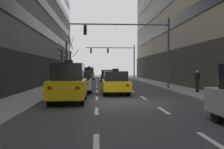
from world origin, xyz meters
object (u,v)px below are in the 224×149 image
(traffic_signal_0, at_px, (139,40))
(street_tree_1, at_px, (62,65))
(car_driving_3, at_px, (86,75))
(pedestrian_1, at_px, (221,83))
(street_tree_0, at_px, (71,64))
(car_driving_0, at_px, (79,82))
(taxi_driving_5, at_px, (89,74))
(traffic_signal_1, at_px, (117,55))
(car_driving_1, at_px, (107,76))
(pedestrian_0, at_px, (197,79))
(taxi_driving_2, at_px, (115,83))
(street_tree_2, at_px, (67,59))
(taxi_driving_4, at_px, (69,83))

(traffic_signal_0, height_order, street_tree_1, traffic_signal_0)
(car_driving_3, relative_size, pedestrian_1, 2.69)
(street_tree_0, bearing_deg, car_driving_0, -82.14)
(traffic_signal_0, xyz_separation_m, street_tree_1, (-7.79, 7.23, -2.08))
(taxi_driving_5, distance_m, traffic_signal_1, 5.83)
(taxi_driving_5, bearing_deg, street_tree_0, -120.44)
(car_driving_1, height_order, pedestrian_0, pedestrian_0)
(car_driving_3, bearing_deg, car_driving_1, 51.61)
(car_driving_3, distance_m, pedestrian_0, 18.67)
(car_driving_1, distance_m, car_driving_3, 4.94)
(street_tree_0, relative_size, street_tree_1, 1.05)
(taxi_driving_5, bearing_deg, pedestrian_0, -71.13)
(taxi_driving_2, relative_size, traffic_signal_0, 0.51)
(taxi_driving_2, bearing_deg, car_driving_3, 100.38)
(car_driving_1, relative_size, traffic_signal_1, 0.55)
(car_driving_0, relative_size, traffic_signal_0, 0.51)
(pedestrian_0, bearing_deg, taxi_driving_2, 176.11)
(car_driving_0, relative_size, street_tree_2, 0.75)
(traffic_signal_0, xyz_separation_m, pedestrian_1, (3.64, -7.84, -3.41))
(pedestrian_0, relative_size, pedestrian_1, 1.06)
(taxi_driving_5, xyz_separation_m, street_tree_0, (-2.67, -4.55, 1.53))
(pedestrian_0, bearing_deg, car_driving_3, 118.75)
(street_tree_0, bearing_deg, taxi_driving_5, 59.56)
(taxi_driving_2, height_order, traffic_signal_1, traffic_signal_1)
(street_tree_0, bearing_deg, street_tree_1, -90.02)
(street_tree_2, height_order, pedestrian_1, street_tree_2)
(taxi_driving_5, height_order, traffic_signal_0, traffic_signal_0)
(pedestrian_0, xyz_separation_m, pedestrian_1, (-0.06, -3.70, -0.06))
(street_tree_2, bearing_deg, traffic_signal_0, -56.62)
(car_driving_3, xyz_separation_m, street_tree_2, (-2.48, -0.45, 2.17))
(traffic_signal_1, relative_size, street_tree_1, 1.86)
(car_driving_1, relative_size, car_driving_3, 1.10)
(street_tree_1, height_order, pedestrian_0, street_tree_1)
(taxi_driving_4, distance_m, taxi_driving_5, 29.75)
(pedestrian_1, bearing_deg, street_tree_1, 127.18)
(car_driving_1, height_order, car_driving_3, car_driving_3)
(car_driving_1, xyz_separation_m, traffic_signal_0, (2.21, -16.10, 3.60))
(car_driving_1, distance_m, street_tree_0, 5.93)
(car_driving_0, relative_size, car_driving_1, 0.99)
(street_tree_2, bearing_deg, pedestrian_1, -59.84)
(taxi_driving_2, distance_m, pedestrian_1, 7.27)
(car_driving_0, height_order, car_driving_1, car_driving_1)
(car_driving_1, distance_m, traffic_signal_0, 16.64)
(traffic_signal_1, relative_size, street_tree_2, 1.37)
(taxi_driving_2, height_order, taxi_driving_5, taxi_driving_5)
(car_driving_1, bearing_deg, car_driving_3, -128.39)
(traffic_signal_1, height_order, pedestrian_1, traffic_signal_1)
(street_tree_0, xyz_separation_m, street_tree_1, (-0.00, -9.88, -0.22))
(traffic_signal_1, xyz_separation_m, street_tree_0, (-7.50, -4.08, -1.72))
(traffic_signal_0, relative_size, street_tree_2, 1.45)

